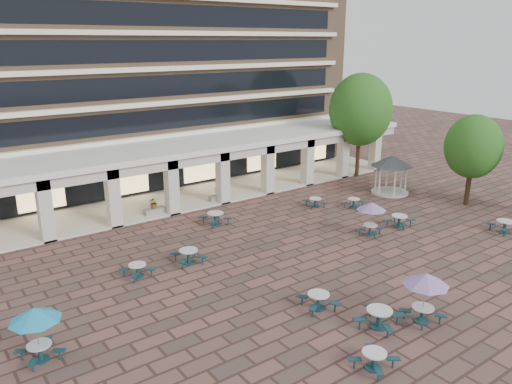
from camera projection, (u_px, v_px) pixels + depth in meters
ground at (314, 268)px, 26.97m from camera, size 120.00×120.00×0.00m
apartment_building at (118, 30)px, 42.97m from camera, size 40.00×15.50×25.20m
retail_arcade at (182, 162)px, 37.53m from camera, size 42.00×6.60×4.40m
picnic_table_0 at (374, 359)px, 18.58m from camera, size 1.75×1.75×0.70m
picnic_table_1 at (318, 300)px, 22.73m from camera, size 1.98×1.98×0.76m
picnic_table_3 at (505, 225)px, 31.76m from camera, size 2.08×2.08×0.79m
picnic_table_4 at (35, 316)px, 18.63m from camera, size 1.94×1.94×2.24m
picnic_table_5 at (379, 317)px, 21.25m from camera, size 2.25×2.25×0.83m
picnic_table_6 at (426, 281)px, 21.25m from camera, size 1.99×1.99×2.30m
picnic_table_7 at (399, 220)px, 32.79m from camera, size 2.00×2.00×0.77m
picnic_table_8 at (189, 255)px, 27.42m from camera, size 1.89×1.89×0.78m
picnic_table_9 at (216, 217)px, 33.17m from camera, size 1.86×1.86×0.82m
picnic_table_10 at (315, 202)px, 36.67m from camera, size 1.75×1.75×0.66m
picnic_table_11 at (372, 207)px, 31.00m from camera, size 1.86×1.86×2.15m
picnic_table_12 at (138, 269)px, 25.85m from camera, size 1.69×1.69×0.69m
picnic_table_13 at (354, 202)px, 36.57m from camera, size 1.79×1.79×0.67m
gazebo at (392, 165)px, 39.46m from camera, size 3.29×3.29×3.06m
tree_east_a at (473, 147)px, 36.06m from camera, size 4.04×4.04×6.74m
tree_east_c at (361, 110)px, 43.40m from camera, size 5.49×5.49×9.14m
planter_left at (154, 207)px, 34.92m from camera, size 1.50×0.85×1.35m
planter_right at (218, 195)px, 37.91m from camera, size 1.50×0.80×1.30m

